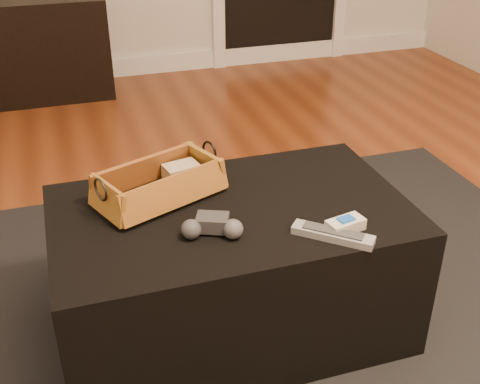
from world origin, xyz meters
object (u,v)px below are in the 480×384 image
object	(u,v)px
game_controller	(212,227)
tv_remote	(157,196)
wicker_basket	(160,186)
cream_gadget	(345,225)
silver_remote	(333,234)
ottoman	(232,269)

from	to	relation	value
game_controller	tv_remote	bearing A→B (deg)	116.35
wicker_basket	cream_gadget	distance (m)	0.53
game_controller	silver_remote	distance (m)	0.31
ottoman	cream_gadget	distance (m)	0.39
ottoman	wicker_basket	bearing A→B (deg)	147.33
tv_remote	game_controller	distance (m)	0.23
ottoman	silver_remote	bearing A→B (deg)	-47.33
wicker_basket	silver_remote	world-z (taller)	wicker_basket
tv_remote	silver_remote	distance (m)	0.51
tv_remote	wicker_basket	xyz separation A→B (m)	(0.01, 0.02, 0.02)
silver_remote	cream_gadget	world-z (taller)	cream_gadget
game_controller	silver_remote	world-z (taller)	game_controller
ottoman	game_controller	size ratio (longest dim) A/B	5.92
ottoman	cream_gadget	size ratio (longest dim) A/B	9.18
ottoman	tv_remote	bearing A→B (deg)	153.53
ottoman	wicker_basket	size ratio (longest dim) A/B	2.47
wicker_basket	game_controller	bearing A→B (deg)	-68.11
tv_remote	silver_remote	xyz separation A→B (m)	(0.40, -0.32, -0.01)
wicker_basket	silver_remote	bearing A→B (deg)	-41.33
wicker_basket	game_controller	distance (m)	0.25
tv_remote	game_controller	xyz separation A→B (m)	(0.10, -0.21, 0.00)
tv_remote	game_controller	world-z (taller)	game_controller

